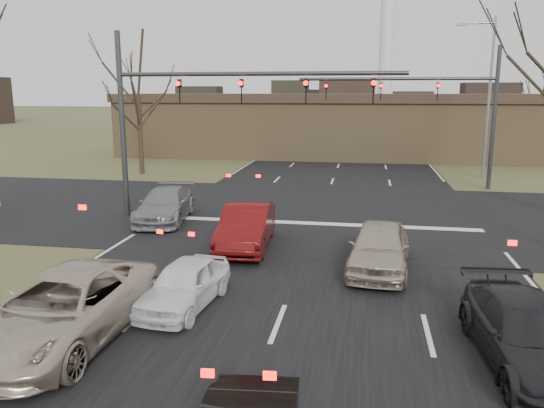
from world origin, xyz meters
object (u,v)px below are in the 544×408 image
(car_white_sedan, at_px, (184,284))
(car_grey_ahead, at_px, (165,205))
(building, at_px, (366,125))
(mast_arm_far, at_px, (443,100))
(mast_arm_near, at_px, (194,102))
(streetlight_right_far, at_px, (487,90))
(car_silver_ahead, at_px, (379,247))
(car_red_ahead, at_px, (246,227))
(car_charcoal_sedan, at_px, (528,334))
(car_silver_suv, at_px, (64,308))

(car_white_sedan, distance_m, car_grey_ahead, 9.71)
(building, relative_size, mast_arm_far, 3.81)
(mast_arm_near, bearing_deg, streetlight_right_far, 43.89)
(car_silver_ahead, bearing_deg, car_white_sedan, -138.03)
(mast_arm_far, xyz_separation_m, car_silver_ahead, (-3.71, -15.57, -4.26))
(car_red_ahead, bearing_deg, streetlight_right_far, 53.63)
(mast_arm_near, relative_size, car_red_ahead, 2.61)
(mast_arm_far, xyz_separation_m, car_charcoal_sedan, (-0.87, -21.05, -4.34))
(streetlight_right_far, bearing_deg, car_grey_ahead, -137.50)
(car_white_sedan, distance_m, car_charcoal_sedan, 8.05)
(building, bearing_deg, car_silver_suv, -100.14)
(mast_arm_near, xyz_separation_m, mast_arm_far, (11.41, 10.00, -0.06))
(mast_arm_near, distance_m, car_red_ahead, 6.56)
(car_charcoal_sedan, height_order, car_grey_ahead, car_grey_ahead)
(building, distance_m, car_red_ahead, 29.23)
(mast_arm_far, relative_size, car_grey_ahead, 2.32)
(car_charcoal_sedan, bearing_deg, car_silver_ahead, 112.76)
(car_charcoal_sedan, xyz_separation_m, car_red_ahead, (-7.46, 7.18, 0.09))
(car_grey_ahead, bearing_deg, mast_arm_near, 14.07)
(car_silver_ahead, bearing_deg, streetlight_right_far, 75.61)
(streetlight_right_far, bearing_deg, building, 123.65)
(streetlight_right_far, xyz_separation_m, car_silver_suv, (-13.88, -25.66, -4.81))
(car_silver_suv, xyz_separation_m, car_charcoal_sedan, (9.87, 0.61, -0.09))
(mast_arm_far, xyz_separation_m, car_silver_suv, (-10.74, -21.66, -4.24))
(car_silver_ahead, bearing_deg, car_silver_suv, -134.21)
(car_white_sedan, height_order, car_red_ahead, car_red_ahead)
(car_silver_suv, relative_size, car_grey_ahead, 1.16)
(car_silver_suv, distance_m, car_white_sedan, 3.04)
(car_charcoal_sedan, bearing_deg, streetlight_right_far, 76.24)
(mast_arm_far, relative_size, car_silver_ahead, 2.50)
(car_grey_ahead, bearing_deg, streetlight_right_far, 35.09)
(building, xyz_separation_m, mast_arm_near, (-7.23, -25.00, 2.41))
(building, height_order, car_silver_ahead, building)
(mast_arm_near, xyz_separation_m, car_white_sedan, (2.67, -9.37, -4.46))
(building, distance_m, mast_arm_near, 26.14)
(car_grey_ahead, relative_size, car_red_ahead, 1.03)
(building, height_order, car_white_sedan, building)
(car_silver_suv, bearing_deg, car_grey_ahead, 101.80)
(mast_arm_far, bearing_deg, car_silver_suv, -116.38)
(car_silver_suv, height_order, car_charcoal_sedan, car_silver_suv)
(streetlight_right_far, xyz_separation_m, car_red_ahead, (-11.47, -17.87, -4.82))
(building, xyz_separation_m, car_silver_ahead, (0.47, -30.57, -1.91))
(car_grey_ahead, distance_m, car_red_ahead, 5.50)
(building, relative_size, car_silver_ahead, 9.54)
(car_silver_ahead, bearing_deg, car_grey_ahead, 155.42)
(streetlight_right_far, height_order, car_red_ahead, streetlight_right_far)
(building, distance_m, car_grey_ahead, 26.95)
(car_white_sedan, bearing_deg, car_charcoal_sedan, -6.03)
(car_red_ahead, relative_size, car_silver_ahead, 1.05)
(car_white_sedan, bearing_deg, car_red_ahead, 91.79)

